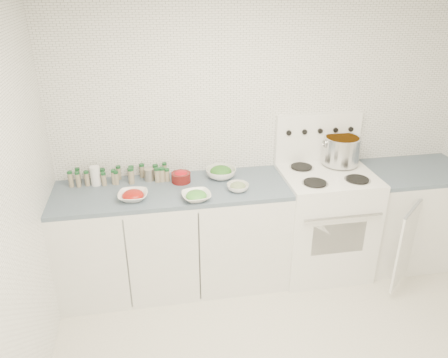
# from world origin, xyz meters

# --- Properties ---
(room_walls) EXTENTS (3.54, 3.04, 2.52)m
(room_walls) POSITION_xyz_m (0.00, 0.00, 1.56)
(room_walls) COLOR white
(room_walls) RESTS_ON ground
(counter_left) EXTENTS (1.85, 0.62, 0.90)m
(counter_left) POSITION_xyz_m (-0.82, 1.19, 0.45)
(counter_left) COLOR white
(counter_left) RESTS_ON ground
(stove) EXTENTS (0.76, 0.70, 1.36)m
(stove) POSITION_xyz_m (0.48, 1.19, 0.50)
(stove) COLOR white
(stove) RESTS_ON ground
(counter_right) EXTENTS (0.89, 0.89, 0.90)m
(counter_right) POSITION_xyz_m (1.30, 1.19, 0.45)
(counter_right) COLOR white
(counter_right) RESTS_ON ground
(stock_pot) EXTENTS (0.33, 0.31, 0.24)m
(stock_pot) POSITION_xyz_m (0.65, 1.34, 1.08)
(stock_pot) COLOR silver
(stock_pot) RESTS_ON stove
(bowl_tomato) EXTENTS (0.24, 0.24, 0.07)m
(bowl_tomato) POSITION_xyz_m (-1.12, 1.06, 0.93)
(bowl_tomato) COLOR white
(bowl_tomato) RESTS_ON counter_left
(bowl_snowpea) EXTENTS (0.24, 0.24, 0.07)m
(bowl_snowpea) POSITION_xyz_m (-0.65, 0.97, 0.93)
(bowl_snowpea) COLOR white
(bowl_snowpea) RESTS_ON counter_left
(bowl_broccoli) EXTENTS (0.29, 0.29, 0.10)m
(bowl_broccoli) POSITION_xyz_m (-0.40, 1.33, 0.95)
(bowl_broccoli) COLOR white
(bowl_broccoli) RESTS_ON counter_left
(bowl_zucchini) EXTENTS (0.22, 0.22, 0.07)m
(bowl_zucchini) POSITION_xyz_m (-0.31, 1.07, 0.93)
(bowl_zucchini) COLOR white
(bowl_zucchini) RESTS_ON counter_left
(bowl_pepper) EXTENTS (0.16, 0.16, 0.10)m
(bowl_pepper) POSITION_xyz_m (-0.74, 1.30, 0.95)
(bowl_pepper) COLOR #53100E
(bowl_pepper) RESTS_ON counter_left
(salt_canister) EXTENTS (0.08, 0.08, 0.16)m
(salt_canister) POSITION_xyz_m (-1.41, 1.37, 0.98)
(salt_canister) COLOR white
(salt_canister) RESTS_ON counter_left
(tin_can) EXTENTS (0.10, 0.10, 0.10)m
(tin_can) POSITION_xyz_m (-0.99, 1.38, 0.95)
(tin_can) COLOR #A19788
(tin_can) RESTS_ON counter_left
(spice_cluster) EXTENTS (0.80, 0.16, 0.14)m
(spice_cluster) POSITION_xyz_m (-1.20, 1.39, 0.96)
(spice_cluster) COLOR gray
(spice_cluster) RESTS_ON counter_left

